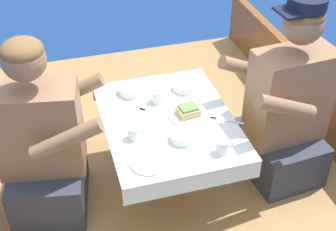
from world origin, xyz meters
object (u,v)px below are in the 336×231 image
Objects in this scene: person_starboard at (286,111)px; coffee_cup_starboard at (158,96)px; person_port at (43,146)px; coffee_cup_center at (222,146)px; coffee_cup_port at (134,132)px; sandwich at (189,111)px.

person_starboard reaches higher than coffee_cup_starboard.
person_port is 0.63m from coffee_cup_starboard.
person_port is at bearing 156.41° from coffee_cup_center.
coffee_cup_port is 0.42m from coffee_cup_center.
coffee_cup_port is at bearing 149.50° from coffee_cup_center.
coffee_cup_port is (0.42, -0.13, 0.09)m from person_port.
person_starboard is (1.24, -0.10, 0.03)m from person_port.
coffee_cup_port is (-0.30, -0.09, 0.00)m from sandwich.
sandwich is at bearing -55.63° from coffee_cup_starboard.
coffee_cup_center is (0.06, -0.30, 0.00)m from sandwich.
coffee_cup_center is at bearing -78.84° from sandwich.
person_port is 0.73m from sandwich.
person_port is 10.82× the size of coffee_cup_port.
coffee_cup_starboard is at bearing 22.08° from person_port.
coffee_cup_port is at bearing -6.84° from person_port.
coffee_cup_center is at bearing -69.71° from coffee_cup_starboard.
coffee_cup_port is at bearing -163.04° from sandwich.
person_starboard is 9.06× the size of sandwich.
person_port is 0.45m from coffee_cup_port.
person_starboard is 0.82m from coffee_cup_port.
coffee_cup_center is at bearing -30.50° from coffee_cup_port.
coffee_cup_port reaches higher than sandwich.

